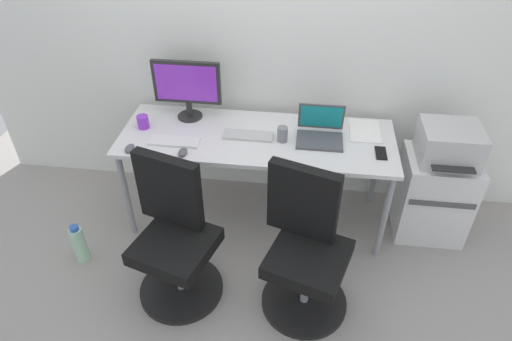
% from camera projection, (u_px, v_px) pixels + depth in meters
% --- Properties ---
extents(ground_plane, '(5.28, 5.28, 0.00)m').
position_uv_depth(ground_plane, '(257.00, 215.00, 3.53)').
color(ground_plane, gray).
extents(back_wall, '(4.40, 0.04, 2.60)m').
position_uv_depth(back_wall, '(265.00, 33.00, 3.07)').
color(back_wall, silver).
rests_on(back_wall, ground).
extents(desk, '(1.89, 0.68, 0.73)m').
position_uv_depth(desk, '(257.00, 144.00, 3.12)').
color(desk, silver).
rests_on(desk, ground).
extents(office_chair_left, '(0.55, 0.55, 0.94)m').
position_uv_depth(office_chair_left, '(175.00, 238.00, 2.75)').
color(office_chair_left, black).
rests_on(office_chair_left, ground).
extents(office_chair_right, '(0.55, 0.55, 0.94)m').
position_uv_depth(office_chair_right, '(305.00, 250.00, 2.67)').
color(office_chair_right, black).
rests_on(office_chair_right, ground).
extents(side_cabinet, '(0.48, 0.42, 0.65)m').
position_uv_depth(side_cabinet, '(433.00, 195.00, 3.22)').
color(side_cabinet, silver).
rests_on(side_cabinet, ground).
extents(printer, '(0.38, 0.40, 0.24)m').
position_uv_depth(printer, '(449.00, 144.00, 2.95)').
color(printer, '#B7B7B7').
rests_on(printer, side_cabinet).
extents(water_bottle_on_floor, '(0.09, 0.09, 0.31)m').
position_uv_depth(water_bottle_on_floor, '(79.00, 244.00, 3.08)').
color(water_bottle_on_floor, '#A5D8B2').
rests_on(water_bottle_on_floor, ground).
extents(desktop_monitor, '(0.48, 0.18, 0.43)m').
position_uv_depth(desktop_monitor, '(187.00, 86.00, 3.13)').
color(desktop_monitor, '#262626').
rests_on(desktop_monitor, desk).
extents(open_laptop, '(0.31, 0.27, 0.22)m').
position_uv_depth(open_laptop, '(320.00, 131.00, 3.03)').
color(open_laptop, '#4C4C51').
rests_on(open_laptop, desk).
extents(keyboard_by_monitor, '(0.34, 0.12, 0.02)m').
position_uv_depth(keyboard_by_monitor, '(174.00, 141.00, 3.01)').
color(keyboard_by_monitor, silver).
rests_on(keyboard_by_monitor, desk).
extents(keyboard_by_laptop, '(0.34, 0.12, 0.02)m').
position_uv_depth(keyboard_by_laptop, '(248.00, 136.00, 3.07)').
color(keyboard_by_laptop, '#B7B7B7').
rests_on(keyboard_by_laptop, desk).
extents(mouse_by_monitor, '(0.06, 0.10, 0.03)m').
position_uv_depth(mouse_by_monitor, '(130.00, 148.00, 2.94)').
color(mouse_by_monitor, '#515156').
rests_on(mouse_by_monitor, desk).
extents(mouse_by_laptop, '(0.06, 0.10, 0.03)m').
position_uv_depth(mouse_by_laptop, '(183.00, 152.00, 2.90)').
color(mouse_by_laptop, '#515156').
rests_on(mouse_by_laptop, desk).
extents(coffee_mug, '(0.08, 0.08, 0.09)m').
position_uv_depth(coffee_mug, '(143.00, 122.00, 3.14)').
color(coffee_mug, purple).
rests_on(coffee_mug, desk).
extents(pen_cup, '(0.07, 0.07, 0.10)m').
position_uv_depth(pen_cup, '(282.00, 134.00, 3.00)').
color(pen_cup, slate).
rests_on(pen_cup, desk).
extents(phone_near_monitor, '(0.07, 0.14, 0.01)m').
position_uv_depth(phone_near_monitor, '(336.00, 123.00, 3.21)').
color(phone_near_monitor, black).
rests_on(phone_near_monitor, desk).
extents(phone_near_laptop, '(0.07, 0.14, 0.01)m').
position_uv_depth(phone_near_laptop, '(381.00, 153.00, 2.91)').
color(phone_near_laptop, black).
rests_on(phone_near_laptop, desk).
extents(paper_pile, '(0.21, 0.30, 0.01)m').
position_uv_depth(paper_pile, '(365.00, 131.00, 3.12)').
color(paper_pile, white).
rests_on(paper_pile, desk).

